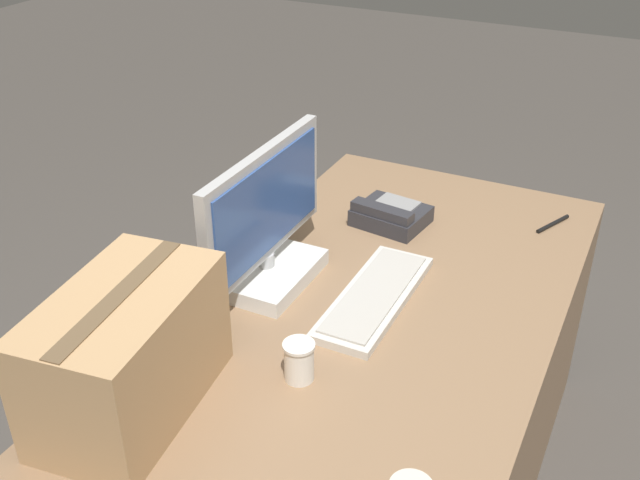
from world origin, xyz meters
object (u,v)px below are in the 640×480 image
at_px(keyboard, 376,297).
at_px(desk_phone, 390,215).
at_px(pen_marker, 553,224).
at_px(cardboard_box, 127,353).
at_px(monitor, 265,230).
at_px(paper_cup_right, 299,361).

distance_m(keyboard, desk_phone, 0.41).
distance_m(keyboard, pen_marker, 0.68).
distance_m(desk_phone, cardboard_box, 0.99).
bearing_deg(pen_marker, keyboard, 175.68).
relative_size(monitor, pen_marker, 3.82).
distance_m(paper_cup_right, pen_marker, 1.02).
relative_size(paper_cup_right, pen_marker, 0.66).
bearing_deg(paper_cup_right, pen_marker, -20.91).
distance_m(keyboard, cardboard_box, 0.66).
bearing_deg(desk_phone, pen_marker, -57.09).
bearing_deg(monitor, desk_phone, -22.78).
distance_m(monitor, pen_marker, 0.90).
bearing_deg(monitor, paper_cup_right, -140.49).
relative_size(keyboard, pen_marker, 3.23).
height_order(cardboard_box, pen_marker, cardboard_box).
bearing_deg(keyboard, desk_phone, 16.45).
height_order(paper_cup_right, pen_marker, paper_cup_right).
height_order(monitor, cardboard_box, monitor).
relative_size(keyboard, paper_cup_right, 4.89).
bearing_deg(cardboard_box, desk_phone, -11.06).
relative_size(monitor, paper_cup_right, 5.79).
relative_size(cardboard_box, pen_marker, 3.24).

